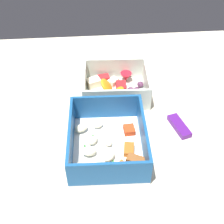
{
  "coord_description": "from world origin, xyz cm",
  "views": [
    {
      "loc": [
        48.95,
        -4.4,
        50.87
      ],
      "look_at": [
        -1.38,
        -0.23,
        4.0
      ],
      "focal_mm": 48.96,
      "sensor_mm": 36.0,
      "label": 1
    }
  ],
  "objects": [
    {
      "name": "candy_bar",
      "position": [
        2.94,
        14.36,
        2.6
      ],
      "size": [
        7.39,
        4.19,
        1.2
      ],
      "primitive_type": "cube",
      "rotation": [
        0.0,
        0.0,
        0.27
      ],
      "color": "#51197A",
      "rests_on": "table_surface"
    },
    {
      "name": "pasta_container",
      "position": [
        7.66,
        -1.87,
        4.08
      ],
      "size": [
        19.15,
        15.95,
        6.59
      ],
      "rotation": [
        0.0,
        0.0,
        -0.03
      ],
      "color": "white",
      "rests_on": "table_surface"
    },
    {
      "name": "table_surface",
      "position": [
        0.0,
        0.0,
        1.0
      ],
      "size": [
        80.0,
        80.0,
        2.0
      ],
      "primitive_type": "cube",
      "color": "beige",
      "rests_on": "ground"
    },
    {
      "name": "fruit_bowl",
      "position": [
        -10.48,
        1.42,
        4.09
      ],
      "size": [
        13.81,
        16.35,
        6.14
      ],
      "rotation": [
        0.0,
        0.0,
        -0.04
      ],
      "color": "silver",
      "rests_on": "table_surface"
    }
  ]
}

